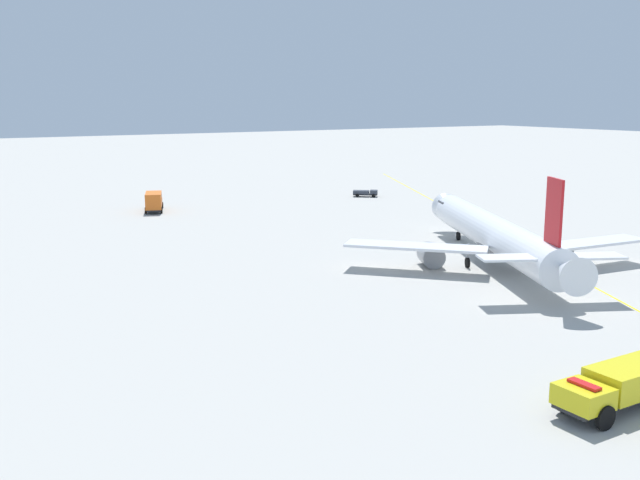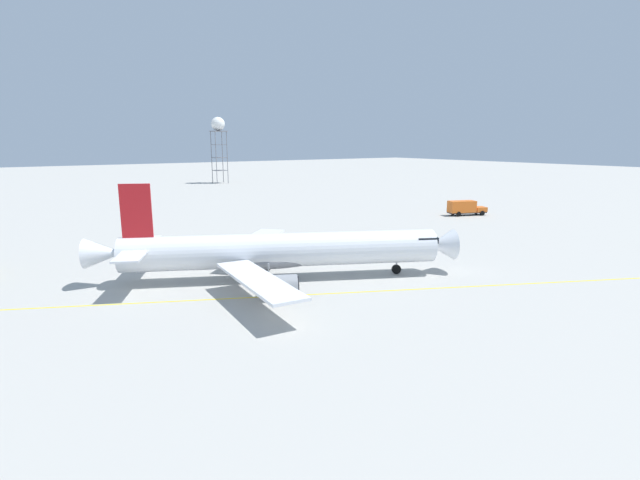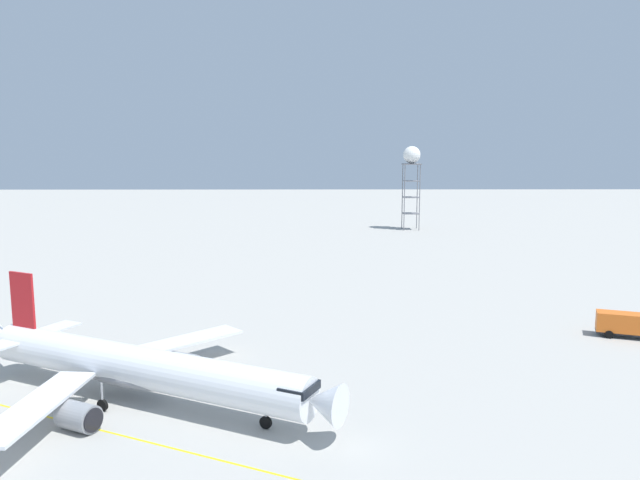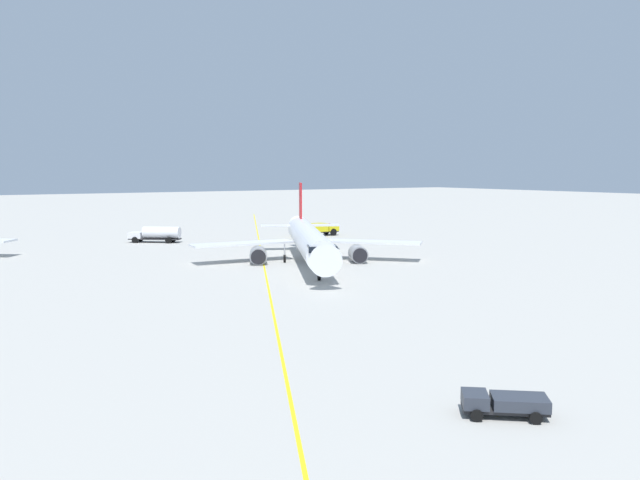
{
  "view_description": "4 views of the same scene",
  "coord_description": "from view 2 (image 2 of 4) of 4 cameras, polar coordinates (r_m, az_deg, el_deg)",
  "views": [
    {
      "loc": [
        56.92,
        55.93,
        17.71
      ],
      "look_at": [
        18.66,
        -7.03,
        3.43
      ],
      "focal_mm": 41.19,
      "sensor_mm": 36.0,
      "label": 1
    },
    {
      "loc": [
        -44.91,
        24.89,
        15.3
      ],
      "look_at": [
        -2.38,
        -4.17,
        4.57
      ],
      "focal_mm": 26.6,
      "sensor_mm": 36.0,
      "label": 2
    },
    {
      "loc": [
        -54.78,
        -17.17,
        23.52
      ],
      "look_at": [
        49.46,
        -17.98,
        7.97
      ],
      "focal_mm": 34.62,
      "sensor_mm": 36.0,
      "label": 3
    },
    {
      "loc": [
        -44.56,
        -75.56,
        12.87
      ],
      "look_at": [
        4.07,
        2.09,
        2.85
      ],
      "focal_mm": 35.59,
      "sensor_mm": 36.0,
      "label": 4
    }
  ],
  "objects": [
    {
      "name": "ground_plane",
      "position": [
        53.58,
        -5.14,
        -4.87
      ],
      "size": [
        600.0,
        600.0,
        0.0
      ],
      "primitive_type": "plane",
      "color": "#ADAAA3"
    },
    {
      "name": "airliner_main",
      "position": [
        53.51,
        -5.06,
        -1.44
      ],
      "size": [
        30.22,
        38.65,
        10.98
      ],
      "rotation": [
        0.0,
        0.0,
        4.26
      ],
      "color": "white",
      "rests_on": "ground_plane"
    },
    {
      "name": "catering_truck_truck",
      "position": [
        104.52,
        17.03,
        3.76
      ],
      "size": [
        5.16,
        8.56,
        3.1
      ],
      "rotation": [
        0.0,
        0.0,
        4.35
      ],
      "color": "#232326",
      "rests_on": "ground_plane"
    },
    {
      "name": "radar_tower",
      "position": [
        182.53,
        -12.15,
        13.07
      ],
      "size": [
        5.18,
        5.18,
        24.11
      ],
      "color": "slate",
      "rests_on": "ground_plane"
    },
    {
      "name": "taxiway_centreline",
      "position": [
        48.21,
        -7.37,
        -6.83
      ],
      "size": [
        85.18,
        179.34,
        0.01
      ],
      "rotation": [
        0.0,
        0.0,
        4.27
      ],
      "color": "yellow",
      "rests_on": "ground_plane"
    }
  ]
}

